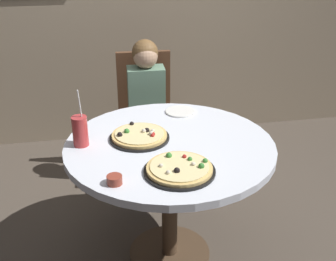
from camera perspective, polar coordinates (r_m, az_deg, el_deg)
ground_plane at (r=2.69m, az=0.21°, el=-16.02°), size 8.00×8.00×0.00m
dining_table at (r=2.31m, az=0.23°, el=-4.11°), size 1.11×1.11×0.75m
chair_wooden at (r=3.24m, az=-3.04°, el=2.84°), size 0.42×0.42×0.95m
diner_child at (r=3.09m, az=-2.69°, el=0.75°), size 0.27×0.42×1.08m
pizza_veggie at (r=2.00m, az=1.56°, el=-5.13°), size 0.34×0.34×0.05m
pizza_cheese at (r=2.30m, az=-3.81°, el=-0.72°), size 0.32×0.32×0.05m
soda_cup at (r=2.25m, az=-11.59°, el=-0.06°), size 0.08×0.08×0.31m
sauce_bowl at (r=1.92m, az=-7.12°, el=-6.52°), size 0.07×0.07×0.04m
plate_small at (r=2.63m, az=1.63°, el=2.54°), size 0.18×0.18×0.01m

